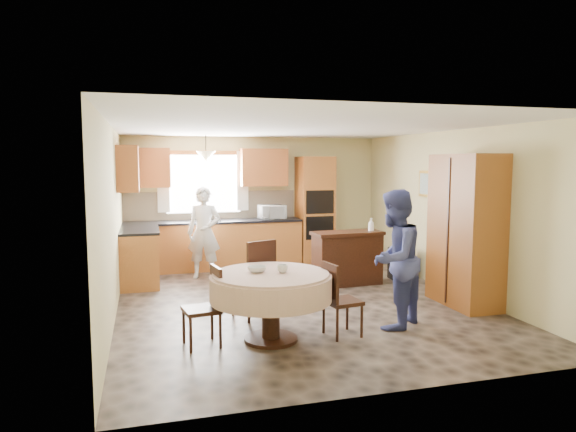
% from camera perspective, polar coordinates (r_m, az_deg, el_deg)
% --- Properties ---
extents(floor, '(5.00, 6.00, 0.01)m').
position_cam_1_polar(floor, '(7.49, 1.16, -9.58)').
color(floor, brown).
rests_on(floor, ground).
extents(ceiling, '(5.00, 6.00, 0.01)m').
position_cam_1_polar(ceiling, '(7.23, 1.20, 9.87)').
color(ceiling, white).
rests_on(ceiling, wall_back).
extents(wall_back, '(5.00, 0.02, 2.50)m').
position_cam_1_polar(wall_back, '(10.15, -3.73, 1.69)').
color(wall_back, '#C5BA7E').
rests_on(wall_back, floor).
extents(wall_front, '(5.00, 0.02, 2.50)m').
position_cam_1_polar(wall_front, '(4.49, 12.37, -3.89)').
color(wall_front, '#C5BA7E').
rests_on(wall_front, floor).
extents(wall_left, '(0.02, 6.00, 2.50)m').
position_cam_1_polar(wall_left, '(6.96, -18.93, -0.61)').
color(wall_left, '#C5BA7E').
rests_on(wall_left, floor).
extents(wall_right, '(0.02, 6.00, 2.50)m').
position_cam_1_polar(wall_right, '(8.33, 17.88, 0.46)').
color(wall_right, '#C5BA7E').
rests_on(wall_right, floor).
extents(window, '(1.40, 0.03, 1.10)m').
position_cam_1_polar(window, '(9.95, -9.38, 3.55)').
color(window, white).
rests_on(window, wall_back).
extents(curtain_left, '(0.22, 0.02, 1.15)m').
position_cam_1_polar(curtain_left, '(9.85, -13.70, 3.73)').
color(curtain_left, white).
rests_on(curtain_left, wall_back).
extents(curtain_right, '(0.22, 0.02, 1.15)m').
position_cam_1_polar(curtain_right, '(10.01, -5.07, 3.91)').
color(curtain_right, white).
rests_on(curtain_right, wall_back).
extents(base_cab_back, '(3.30, 0.60, 0.88)m').
position_cam_1_polar(base_cab_back, '(9.81, -8.21, -3.28)').
color(base_cab_back, '#C47334').
rests_on(base_cab_back, floor).
extents(counter_back, '(3.30, 0.64, 0.04)m').
position_cam_1_polar(counter_back, '(9.75, -8.25, -0.61)').
color(counter_back, black).
rests_on(counter_back, base_cab_back).
extents(base_cab_left, '(0.60, 1.20, 0.88)m').
position_cam_1_polar(base_cab_left, '(8.84, -16.16, -4.47)').
color(base_cab_left, '#C47334').
rests_on(base_cab_left, floor).
extents(counter_left, '(0.64, 1.20, 0.04)m').
position_cam_1_polar(counter_left, '(8.77, -16.25, -1.52)').
color(counter_left, black).
rests_on(counter_left, base_cab_left).
extents(backsplash, '(3.30, 0.02, 0.55)m').
position_cam_1_polar(backsplash, '(10.01, -8.49, 1.17)').
color(backsplash, beige).
rests_on(backsplash, wall_back).
extents(wall_cab_left, '(0.85, 0.33, 0.72)m').
position_cam_1_polar(wall_cab_left, '(9.74, -15.49, 5.19)').
color(wall_cab_left, '#B85F2E').
rests_on(wall_cab_left, wall_back).
extents(wall_cab_right, '(0.90, 0.33, 0.72)m').
position_cam_1_polar(wall_cab_right, '(9.99, -2.72, 5.41)').
color(wall_cab_right, '#B85F2E').
rests_on(wall_cab_right, wall_back).
extents(wall_cab_side, '(0.33, 1.20, 0.72)m').
position_cam_1_polar(wall_cab_side, '(8.71, -17.34, 5.06)').
color(wall_cab_side, '#B85F2E').
rests_on(wall_cab_side, wall_left).
extents(oven_tower, '(0.66, 0.62, 2.12)m').
position_cam_1_polar(oven_tower, '(10.17, 2.99, 0.63)').
color(oven_tower, '#C47334').
rests_on(oven_tower, floor).
extents(oven_upper, '(0.56, 0.01, 0.45)m').
position_cam_1_polar(oven_upper, '(9.86, 3.58, 1.56)').
color(oven_upper, black).
rests_on(oven_upper, oven_tower).
extents(oven_lower, '(0.56, 0.01, 0.45)m').
position_cam_1_polar(oven_lower, '(9.91, 3.56, -1.32)').
color(oven_lower, black).
rests_on(oven_lower, oven_tower).
extents(pendant, '(0.36, 0.36, 0.18)m').
position_cam_1_polar(pendant, '(9.47, -9.11, 6.58)').
color(pendant, beige).
rests_on(pendant, ceiling).
extents(sideboard, '(1.19, 0.56, 0.83)m').
position_cam_1_polar(sideboard, '(8.54, 6.60, -4.83)').
color(sideboard, '#33160E').
rests_on(sideboard, floor).
extents(space_heater, '(0.40, 0.29, 0.54)m').
position_cam_1_polar(space_heater, '(9.12, 12.46, -5.16)').
color(space_heater, black).
rests_on(space_heater, floor).
extents(cupboard, '(0.56, 1.11, 2.12)m').
position_cam_1_polar(cupboard, '(7.59, 19.12, -1.52)').
color(cupboard, '#C47334').
rests_on(cupboard, floor).
extents(dining_table, '(1.37, 1.37, 0.78)m').
position_cam_1_polar(dining_table, '(5.80, -1.93, -8.00)').
color(dining_table, '#33160E').
rests_on(dining_table, floor).
extents(chair_left, '(0.43, 0.43, 0.87)m').
position_cam_1_polar(chair_left, '(5.77, -8.91, -9.44)').
color(chair_left, '#33160E').
rests_on(chair_left, floor).
extents(chair_back, '(0.58, 0.58, 1.03)m').
position_cam_1_polar(chair_back, '(6.64, -3.50, -6.58)').
color(chair_back, '#33160E').
rests_on(chair_back, floor).
extents(chair_right, '(0.43, 0.43, 0.87)m').
position_cam_1_polar(chair_right, '(6.00, 5.50, -8.82)').
color(chair_right, '#33160E').
rests_on(chair_right, floor).
extents(framed_picture, '(0.06, 0.53, 0.44)m').
position_cam_1_polar(framed_picture, '(8.87, 15.32, 3.46)').
color(framed_picture, gold).
rests_on(framed_picture, wall_right).
extents(microwave, '(0.52, 0.38, 0.27)m').
position_cam_1_polar(microwave, '(9.89, -1.79, 0.45)').
color(microwave, silver).
rests_on(microwave, counter_back).
extents(person_sink, '(0.66, 0.53, 1.59)m').
position_cam_1_polar(person_sink, '(9.02, -9.30, -1.84)').
color(person_sink, silver).
rests_on(person_sink, floor).
extents(person_dining, '(1.04, 1.01, 1.69)m').
position_cam_1_polar(person_dining, '(6.36, 11.70, -4.70)').
color(person_dining, '#3A417F').
rests_on(person_dining, floor).
extents(bowl_sideboard, '(0.26, 0.26, 0.05)m').
position_cam_1_polar(bowl_sideboard, '(8.40, 5.49, -1.98)').
color(bowl_sideboard, '#B2B2B2').
rests_on(bowl_sideboard, sideboard).
extents(bottle_sideboard, '(0.12, 0.12, 0.26)m').
position_cam_1_polar(bottle_sideboard, '(8.62, 9.22, -1.10)').
color(bottle_sideboard, silver).
rests_on(bottle_sideboard, sideboard).
extents(cup_table, '(0.13, 0.13, 0.09)m').
position_cam_1_polar(cup_table, '(5.76, -0.63, -5.88)').
color(cup_table, '#B2B2B2').
rests_on(cup_table, dining_table).
extents(bowl_table, '(0.24, 0.24, 0.07)m').
position_cam_1_polar(bowl_table, '(5.80, -3.48, -5.93)').
color(bowl_table, '#B2B2B2').
rests_on(bowl_table, dining_table).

